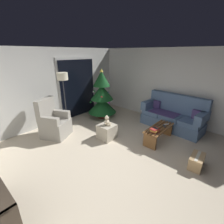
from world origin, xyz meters
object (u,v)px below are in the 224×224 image
cell_phone (155,128)px  floor_lamp (63,82)px  remote_white (166,124)px  christmas_tree (102,97)px  remote_graphite (164,126)px  coffee_table (159,132)px  couch (173,116)px  book_stack (155,130)px  cardboard_box_taped_mid_floor (197,161)px  teddy_bear_cream (107,121)px  ottoman (107,132)px  armchair (54,123)px

cell_phone → floor_lamp: size_ratio=0.08×
remote_white → cell_phone: (-0.62, 0.04, 0.10)m
remote_white → christmas_tree: christmas_tree is taller
remote_graphite → coffee_table: bearing=16.5°
coffee_table → remote_graphite: (0.14, -0.08, 0.15)m
coffee_table → couch: bearing=3.0°
coffee_table → book_stack: book_stack is taller
cardboard_box_taped_mid_floor → remote_graphite: bearing=60.3°
cell_phone → christmas_tree: bearing=90.8°
teddy_bear_cream → ottoman: bearing=126.1°
floor_lamp → teddy_bear_cream: bearing=-77.0°
book_stack → teddy_bear_cream: teddy_bear_cream is taller
armchair → teddy_bear_cream: size_ratio=3.96×
armchair → book_stack: bearing=-59.8°
remote_white → christmas_tree: size_ratio=0.09×
coffee_table → remote_graphite: 0.22m
remote_graphite → armchair: (-1.91, 2.52, -0.02)m
couch → cardboard_box_taped_mid_floor: 1.96m
remote_graphite → cell_phone: size_ratio=1.08×
book_stack → armchair: (-1.44, 2.47, -0.07)m
couch → floor_lamp: floor_lamp is taller
christmas_tree → armchair: (-1.95, 0.05, -0.41)m
remote_white → armchair: size_ratio=0.14×
coffee_table → remote_white: remote_white is taller
book_stack → armchair: size_ratio=0.23×
book_stack → ottoman: book_stack is taller
couch → remote_white: couch is taller
armchair → cardboard_box_taped_mid_floor: size_ratio=2.31×
couch → cardboard_box_taped_mid_floor: size_ratio=4.08×
book_stack → christmas_tree: bearing=78.2°
couch → coffee_table: couch is taller
coffee_table → floor_lamp: 3.16m
remote_white → teddy_bear_cream: teddy_bear_cream is taller
remote_white → floor_lamp: bearing=-124.0°
armchair → teddy_bear_cream: 1.58m
armchair → floor_lamp: 1.26m
christmas_tree → cardboard_box_taped_mid_floor: (-0.63, -3.52, -0.68)m
book_stack → floor_lamp: bearing=107.9°
armchair → cell_phone: bearing=-59.7°
coffee_table → ottoman: (-0.86, 1.17, -0.07)m
cell_phone → couch: bearing=16.4°
armchair → ottoman: bearing=-54.3°
couch → teddy_bear_cream: bearing=150.2°
couch → remote_white: bearing=-170.5°
coffee_table → cell_phone: (-0.32, -0.04, 0.25)m
couch → ottoman: size_ratio=4.53×
coffee_table → cell_phone: size_ratio=7.64×
christmas_tree → floor_lamp: 1.56m
floor_lamp → ottoman: 2.00m
remote_white → floor_lamp: 3.29m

